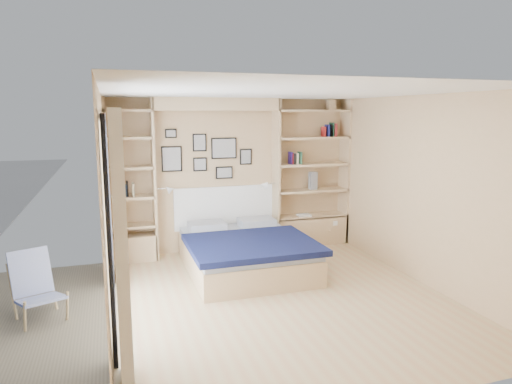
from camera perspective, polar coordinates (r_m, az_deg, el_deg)
name	(u,v)px	position (r m, az deg, el deg)	size (l,w,h in m)	color
ground	(280,298)	(5.82, 3.04, -13.04)	(4.50, 4.50, 0.00)	tan
room_shell	(220,194)	(6.81, -4.47, -0.22)	(4.50, 4.50, 4.50)	tan
bed	(245,251)	(6.70, -1.41, -7.41)	(1.74, 2.18, 1.07)	tan
photo_gallery	(206,155)	(7.41, -6.29, 4.67)	(1.48, 0.02, 0.82)	black
reading_lamps	(219,187)	(7.29, -4.69, 0.62)	(1.92, 0.12, 0.15)	silver
shelf_decor	(299,148)	(7.72, 5.41, 5.55)	(3.51, 0.23, 2.03)	#A51E1E
deck_chair	(36,287)	(5.72, -25.81, -10.62)	(0.70, 0.86, 0.76)	tan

